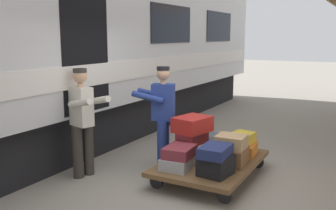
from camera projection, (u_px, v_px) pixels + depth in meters
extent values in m
plane|color=gray|center=(199.00, 189.00, 5.49)|extent=(60.00, 60.00, 0.00)
cube|color=silver|center=(20.00, 27.00, 6.75)|extent=(3.00, 16.62, 2.90)
cube|color=black|center=(27.00, 130.00, 7.09)|extent=(2.55, 15.79, 0.90)
cube|color=silver|center=(87.00, 76.00, 6.17)|extent=(0.03, 16.29, 0.36)
cube|color=black|center=(219.00, 27.00, 11.02)|extent=(0.02, 1.83, 0.84)
cube|color=black|center=(172.00, 24.00, 8.51)|extent=(0.02, 1.83, 0.84)
cube|color=black|center=(84.00, 51.00, 6.13)|extent=(0.12, 1.10, 2.00)
cube|color=brown|center=(211.00, 163.00, 5.90)|extent=(1.31, 1.96, 0.07)
cylinder|color=black|center=(225.00, 196.00, 5.00)|extent=(0.21, 0.05, 0.21)
cylinder|color=black|center=(157.00, 181.00, 5.50)|extent=(0.21, 0.05, 0.21)
cylinder|color=black|center=(258.00, 162.00, 6.35)|extent=(0.21, 0.05, 0.21)
cylinder|color=black|center=(201.00, 153.00, 6.85)|extent=(0.21, 0.05, 0.21)
cube|color=brown|center=(229.00, 155.00, 5.73)|extent=(0.53, 0.54, 0.25)
cube|color=#CC6B23|center=(240.00, 148.00, 6.20)|extent=(0.53, 0.54, 0.19)
cube|color=#4C515B|center=(207.00, 142.00, 6.48)|extent=(0.54, 0.55, 0.25)
cube|color=black|center=(216.00, 165.00, 5.27)|extent=(0.44, 0.49, 0.27)
cube|color=beige|center=(194.00, 151.00, 6.01)|extent=(0.45, 0.56, 0.23)
cube|color=#9EA0A5|center=(178.00, 162.00, 5.56)|extent=(0.44, 0.58, 0.17)
cube|color=gold|center=(241.00, 138.00, 6.14)|extent=(0.38, 0.50, 0.17)
cube|color=tan|center=(231.00, 142.00, 5.66)|extent=(0.43, 0.38, 0.19)
cube|color=maroon|center=(180.00, 152.00, 5.53)|extent=(0.42, 0.52, 0.16)
cube|color=maroon|center=(192.00, 138.00, 5.98)|extent=(0.37, 0.54, 0.18)
cube|color=navy|center=(215.00, 151.00, 5.23)|extent=(0.38, 0.53, 0.15)
cube|color=#AD231E|center=(192.00, 124.00, 5.98)|extent=(0.55, 0.64, 0.24)
cylinder|color=navy|center=(165.00, 142.00, 6.42)|extent=(0.16, 0.16, 0.82)
cylinder|color=navy|center=(162.00, 145.00, 6.23)|extent=(0.16, 0.16, 0.82)
cube|color=navy|center=(163.00, 102.00, 6.20)|extent=(0.41, 0.32, 0.60)
cylinder|color=tan|center=(163.00, 82.00, 6.14)|extent=(0.09, 0.09, 0.06)
sphere|color=tan|center=(163.00, 73.00, 6.11)|extent=(0.22, 0.22, 0.22)
cylinder|color=black|center=(163.00, 68.00, 6.10)|extent=(0.21, 0.21, 0.06)
cylinder|color=navy|center=(153.00, 94.00, 6.38)|extent=(0.54, 0.25, 0.21)
cylinder|color=navy|center=(148.00, 97.00, 6.07)|extent=(0.54, 0.25, 0.21)
cylinder|color=#332D28|center=(78.00, 152.00, 5.87)|extent=(0.16, 0.16, 0.82)
cylinder|color=#332D28|center=(89.00, 149.00, 6.01)|extent=(0.16, 0.16, 0.82)
cube|color=silver|center=(81.00, 106.00, 5.81)|extent=(0.41, 0.31, 0.60)
cylinder|color=tan|center=(80.00, 85.00, 5.75)|extent=(0.09, 0.09, 0.06)
sphere|color=tan|center=(80.00, 76.00, 5.73)|extent=(0.22, 0.22, 0.22)
cylinder|color=#332D28|center=(80.00, 71.00, 5.71)|extent=(0.21, 0.21, 0.06)
cylinder|color=silver|center=(80.00, 103.00, 5.53)|extent=(0.54, 0.24, 0.21)
cylinder|color=silver|center=(98.00, 100.00, 5.76)|extent=(0.54, 0.24, 0.21)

